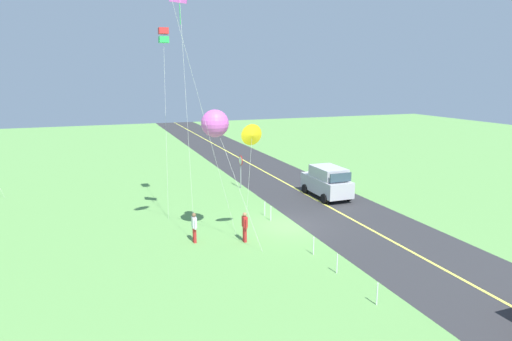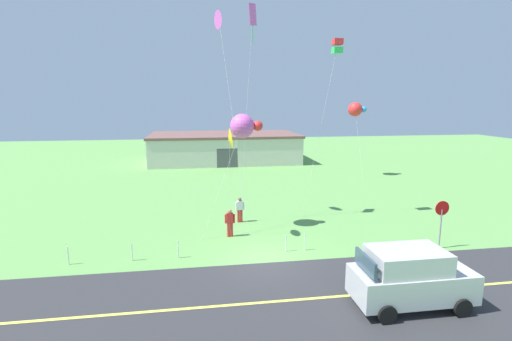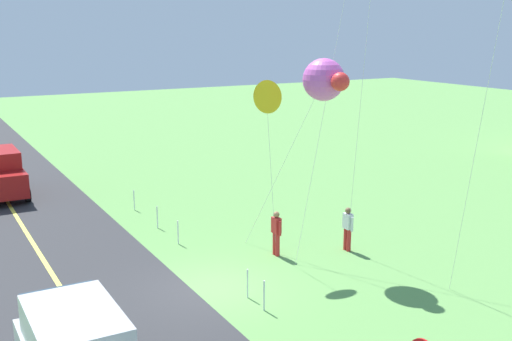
{
  "view_description": "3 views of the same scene",
  "coord_description": "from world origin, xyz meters",
  "px_view_note": "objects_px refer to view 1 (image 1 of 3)",
  "views": [
    {
      "loc": [
        -21.54,
        10.21,
        8.46
      ],
      "look_at": [
        1.42,
        1.56,
        3.1
      ],
      "focal_mm": 30.2,
      "sensor_mm": 36.0,
      "label": 1
    },
    {
      "loc": [
        -3.03,
        -16.93,
        7.59
      ],
      "look_at": [
        -0.25,
        1.36,
        4.14
      ],
      "focal_mm": 26.26,
      "sensor_mm": 36.0,
      "label": 2
    },
    {
      "loc": [
        16.4,
        -7.5,
        7.85
      ],
      "look_at": [
        -0.98,
        2.2,
        3.28
      ],
      "focal_mm": 43.92,
      "sensor_mm": 36.0,
      "label": 3
    }
  ],
  "objects_px": {
    "person_adult_companion": "(245,226)",
    "kite_blue_mid": "(252,135)",
    "kite_orange_near": "(215,123)",
    "car_suv_foreground": "(327,181)",
    "stop_sign": "(241,165)",
    "person_adult_near": "(194,227)",
    "kite_yellow_high": "(164,36)"
  },
  "relations": [
    {
      "from": "person_adult_near",
      "to": "kite_orange_near",
      "type": "distance_m",
      "value": 5.44
    },
    {
      "from": "kite_orange_near",
      "to": "person_adult_companion",
      "type": "bearing_deg",
      "value": -126.98
    },
    {
      "from": "stop_sign",
      "to": "person_adult_near",
      "type": "xyz_separation_m",
      "value": [
        -9.8,
        5.85,
        -0.94
      ]
    },
    {
      "from": "kite_orange_near",
      "to": "car_suv_foreground",
      "type": "bearing_deg",
      "value": -62.03
    },
    {
      "from": "car_suv_foreground",
      "to": "person_adult_companion",
      "type": "height_order",
      "value": "car_suv_foreground"
    },
    {
      "from": "person_adult_companion",
      "to": "kite_orange_near",
      "type": "bearing_deg",
      "value": 93.09
    },
    {
      "from": "person_adult_companion",
      "to": "kite_yellow_high",
      "type": "relative_size",
      "value": 0.14
    },
    {
      "from": "kite_orange_near",
      "to": "kite_blue_mid",
      "type": "bearing_deg",
      "value": -119.04
    },
    {
      "from": "person_adult_companion",
      "to": "kite_orange_near",
      "type": "height_order",
      "value": "kite_orange_near"
    },
    {
      "from": "kite_blue_mid",
      "to": "person_adult_companion",
      "type": "bearing_deg",
      "value": 91.73
    },
    {
      "from": "kite_yellow_high",
      "to": "person_adult_near",
      "type": "bearing_deg",
      "value": -178.25
    },
    {
      "from": "car_suv_foreground",
      "to": "kite_orange_near",
      "type": "relative_size",
      "value": 0.64
    },
    {
      "from": "person_adult_companion",
      "to": "kite_yellow_high",
      "type": "bearing_deg",
      "value": 61.1
    },
    {
      "from": "person_adult_companion",
      "to": "kite_blue_mid",
      "type": "bearing_deg",
      "value": -48.2
    },
    {
      "from": "car_suv_foreground",
      "to": "person_adult_companion",
      "type": "bearing_deg",
      "value": 125.9
    },
    {
      "from": "person_adult_near",
      "to": "kite_orange_near",
      "type": "relative_size",
      "value": 0.23
    },
    {
      "from": "stop_sign",
      "to": "kite_blue_mid",
      "type": "bearing_deg",
      "value": 164.47
    },
    {
      "from": "car_suv_foreground",
      "to": "kite_orange_near",
      "type": "xyz_separation_m",
      "value": [
        -5.07,
        9.55,
        5.01
      ]
    },
    {
      "from": "car_suv_foreground",
      "to": "person_adult_companion",
      "type": "relative_size",
      "value": 2.75
    },
    {
      "from": "car_suv_foreground",
      "to": "person_adult_near",
      "type": "height_order",
      "value": "car_suv_foreground"
    },
    {
      "from": "kite_yellow_high",
      "to": "kite_orange_near",
      "type": "distance_m",
      "value": 7.73
    },
    {
      "from": "car_suv_foreground",
      "to": "stop_sign",
      "type": "distance_m",
      "value": 6.79
    },
    {
      "from": "car_suv_foreground",
      "to": "person_adult_near",
      "type": "relative_size",
      "value": 2.75
    },
    {
      "from": "kite_orange_near",
      "to": "person_adult_near",
      "type": "bearing_deg",
      "value": 95.06
    },
    {
      "from": "person_adult_near",
      "to": "kite_blue_mid",
      "type": "distance_m",
      "value": 5.61
    },
    {
      "from": "kite_yellow_high",
      "to": "person_adult_companion",
      "type": "bearing_deg",
      "value": -158.97
    },
    {
      "from": "person_adult_companion",
      "to": "kite_blue_mid",
      "type": "height_order",
      "value": "kite_blue_mid"
    },
    {
      "from": "person_adult_near",
      "to": "kite_blue_mid",
      "type": "relative_size",
      "value": 0.26
    },
    {
      "from": "person_adult_near",
      "to": "person_adult_companion",
      "type": "xyz_separation_m",
      "value": [
        -0.83,
        -2.48,
        0.0
      ]
    },
    {
      "from": "kite_blue_mid",
      "to": "kite_orange_near",
      "type": "bearing_deg",
      "value": 60.96
    },
    {
      "from": "person_adult_companion",
      "to": "kite_yellow_high",
      "type": "distance_m",
      "value": 12.44
    },
    {
      "from": "kite_blue_mid",
      "to": "kite_orange_near",
      "type": "height_order",
      "value": "kite_orange_near"
    }
  ]
}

